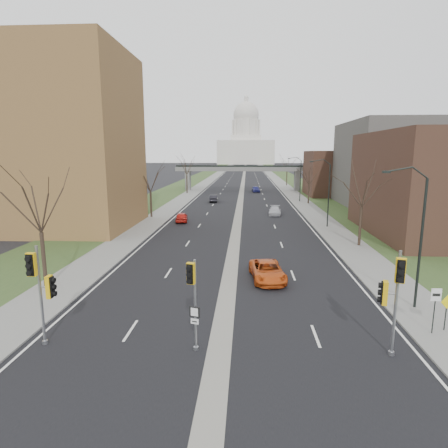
# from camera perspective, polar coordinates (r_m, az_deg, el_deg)

# --- Properties ---
(ground) EXTENTS (700.00, 700.00, 0.00)m
(ground) POSITION_cam_1_polar(r_m,az_deg,el_deg) (19.23, -0.77, -19.06)
(ground) COLOR black
(ground) RESTS_ON ground
(road_surface) EXTENTS (20.00, 600.00, 0.01)m
(road_surface) POSITION_cam_1_polar(r_m,az_deg,el_deg) (166.91, 3.07, 7.49)
(road_surface) COLOR black
(road_surface) RESTS_ON ground
(median_strip) EXTENTS (1.20, 600.00, 0.02)m
(median_strip) POSITION_cam_1_polar(r_m,az_deg,el_deg) (166.91, 3.07, 7.49)
(median_strip) COLOR gray
(median_strip) RESTS_ON ground
(sidewalk_right) EXTENTS (4.00, 600.00, 0.12)m
(sidewalk_right) POSITION_cam_1_polar(r_m,az_deg,el_deg) (167.25, 7.22, 7.44)
(sidewalk_right) COLOR gray
(sidewalk_right) RESTS_ON ground
(sidewalk_left) EXTENTS (4.00, 600.00, 0.12)m
(sidewalk_left) POSITION_cam_1_polar(r_m,az_deg,el_deg) (167.43, -1.07, 7.53)
(sidewalk_left) COLOR gray
(sidewalk_left) RESTS_ON ground
(grass_verge_right) EXTENTS (8.00, 600.00, 0.10)m
(grass_verge_right) POSITION_cam_1_polar(r_m,az_deg,el_deg) (167.74, 9.28, 7.39)
(grass_verge_right) COLOR #263D1C
(grass_verge_right) RESTS_ON ground
(grass_verge_left) EXTENTS (8.00, 600.00, 0.10)m
(grass_verge_left) POSITION_cam_1_polar(r_m,az_deg,el_deg) (168.01, -3.13, 7.52)
(grass_verge_left) COLOR #263D1C
(grass_verge_left) RESTS_ON ground
(apartment_building) EXTENTS (25.00, 16.00, 22.00)m
(apartment_building) POSITION_cam_1_polar(r_m,az_deg,el_deg) (54.03, -27.37, 11.12)
(apartment_building) COLOR olive
(apartment_building) RESTS_ON ground
(commercial_block_near) EXTENTS (16.00, 20.00, 12.00)m
(commercial_block_near) POSITION_cam_1_polar(r_m,az_deg,el_deg) (50.22, 30.54, 5.22)
(commercial_block_near) COLOR #462E20
(commercial_block_near) RESTS_ON ground
(commercial_block_mid) EXTENTS (18.00, 22.00, 15.00)m
(commercial_block_mid) POSITION_cam_1_polar(r_m,az_deg,el_deg) (73.69, 25.03, 8.18)
(commercial_block_mid) COLOR #595651
(commercial_block_mid) RESTS_ON ground
(commercial_block_far) EXTENTS (14.00, 14.00, 10.00)m
(commercial_block_far) POSITION_cam_1_polar(r_m,az_deg,el_deg) (89.20, 17.07, 7.38)
(commercial_block_far) COLOR #462E20
(commercial_block_far) RESTS_ON ground
(pedestrian_bridge) EXTENTS (34.00, 3.00, 6.45)m
(pedestrian_bridge) POSITION_cam_1_polar(r_m,az_deg,el_deg) (96.76, 2.76, 7.98)
(pedestrian_bridge) COLOR slate
(pedestrian_bridge) RESTS_ON ground
(capitol) EXTENTS (48.00, 42.00, 55.75)m
(capitol) POSITION_cam_1_polar(r_m,az_deg,el_deg) (336.76, 3.35, 12.31)
(capitol) COLOR silver
(capitol) RESTS_ON ground
(streetlight_near) EXTENTS (2.61, 0.20, 8.70)m
(streetlight_near) POSITION_cam_1_polar(r_m,az_deg,el_deg) (24.77, 26.64, 3.58)
(streetlight_near) COLOR black
(streetlight_near) RESTS_ON sidewalk_right
(streetlight_mid) EXTENTS (2.61, 0.20, 8.70)m
(streetlight_mid) POSITION_cam_1_polar(r_m,az_deg,el_deg) (49.67, 14.90, 7.41)
(streetlight_mid) COLOR black
(streetlight_mid) RESTS_ON sidewalk_right
(streetlight_far) EXTENTS (2.61, 0.20, 8.70)m
(streetlight_far) POSITION_cam_1_polar(r_m,az_deg,el_deg) (75.31, 11.03, 8.60)
(streetlight_far) COLOR black
(streetlight_far) RESTS_ON sidewalk_right
(tree_left_a) EXTENTS (7.20, 7.20, 9.40)m
(tree_left_a) POSITION_cam_1_polar(r_m,az_deg,el_deg) (28.61, -26.49, 3.77)
(tree_left_a) COLOR #382B21
(tree_left_a) RESTS_ON sidewalk_left
(tree_left_b) EXTENTS (6.75, 6.75, 8.81)m
(tree_left_b) POSITION_cam_1_polar(r_m,az_deg,el_deg) (56.56, -11.21, 7.19)
(tree_left_b) COLOR #382B21
(tree_left_b) RESTS_ON sidewalk_left
(tree_left_c) EXTENTS (7.65, 7.65, 9.99)m
(tree_left_c) POSITION_cam_1_polar(r_m,az_deg,el_deg) (89.81, -5.73, 9.12)
(tree_left_c) COLOR #382B21
(tree_left_c) RESTS_ON sidewalk_left
(tree_right_a) EXTENTS (7.20, 7.20, 9.40)m
(tree_right_a) POSITION_cam_1_polar(r_m,az_deg,el_deg) (40.48, 20.45, 5.95)
(tree_right_a) COLOR #382B21
(tree_right_a) RESTS_ON sidewalk_right
(tree_right_b) EXTENTS (6.30, 6.30, 8.22)m
(tree_right_b) POSITION_cam_1_polar(r_m,az_deg,el_deg) (72.69, 12.89, 7.56)
(tree_right_b) COLOR #382B21
(tree_right_b) RESTS_ON sidewalk_right
(tree_right_c) EXTENTS (7.65, 7.65, 9.99)m
(tree_right_c) POSITION_cam_1_polar(r_m,az_deg,el_deg) (112.28, 9.61, 9.35)
(tree_right_c) COLOR #382B21
(tree_right_c) RESTS_ON sidewalk_right
(signal_pole_left) EXTENTS (0.92, 0.90, 5.16)m
(signal_pole_left) POSITION_cam_1_polar(r_m,az_deg,el_deg) (20.48, -26.13, -7.96)
(signal_pole_left) COLOR gray
(signal_pole_left) RESTS_ON ground
(signal_pole_median) EXTENTS (0.61, 0.77, 4.62)m
(signal_pole_median) POSITION_cam_1_polar(r_m,az_deg,el_deg) (17.96, -4.77, -9.96)
(signal_pole_median) COLOR gray
(signal_pole_median) RESTS_ON ground
(signal_pole_right) EXTENTS (0.87, 1.11, 5.20)m
(signal_pole_right) POSITION_cam_1_polar(r_m,az_deg,el_deg) (19.16, 24.37, -8.99)
(signal_pole_right) COLOR gray
(signal_pole_right) RESTS_ON ground
(speed_limit_sign) EXTENTS (0.54, 0.06, 2.51)m
(speed_limit_sign) POSITION_cam_1_polar(r_m,az_deg,el_deg) (22.92, 29.48, -10.37)
(speed_limit_sign) COLOR black
(speed_limit_sign) RESTS_ON sidewalk_right
(warning_sign) EXTENTS (0.78, 0.23, 2.03)m
(warning_sign) POSITION_cam_1_polar(r_m,az_deg,el_deg) (23.75, 30.79, -10.83)
(warning_sign) COLOR black
(warning_sign) RESTS_ON sidewalk_right
(car_left_near) EXTENTS (2.16, 4.22, 1.38)m
(car_left_near) POSITION_cam_1_polar(r_m,az_deg,el_deg) (53.00, -6.48, 1.07)
(car_left_near) COLOR red
(car_left_near) RESTS_ON ground
(car_left_far) EXTENTS (1.77, 4.34, 1.40)m
(car_left_far) POSITION_cam_1_polar(r_m,az_deg,el_deg) (74.31, -1.62, 3.93)
(car_left_far) COLOR black
(car_left_far) RESTS_ON ground
(car_right_near) EXTENTS (2.93, 5.34, 1.42)m
(car_right_near) POSITION_cam_1_polar(r_m,az_deg,el_deg) (28.94, 6.63, -7.12)
(car_right_near) COLOR #CA4E15
(car_right_near) RESTS_ON ground
(car_right_mid) EXTENTS (2.22, 4.64, 1.30)m
(car_right_mid) POSITION_cam_1_polar(r_m,az_deg,el_deg) (59.10, 7.75, 2.01)
(car_right_mid) COLOR #B5B6BE
(car_right_mid) RESTS_ON ground
(car_right_far) EXTENTS (2.21, 4.50, 1.48)m
(car_right_far) POSITION_cam_1_polar(r_m,az_deg,el_deg) (93.51, 4.87, 5.33)
(car_right_far) COLOR navy
(car_right_far) RESTS_ON ground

